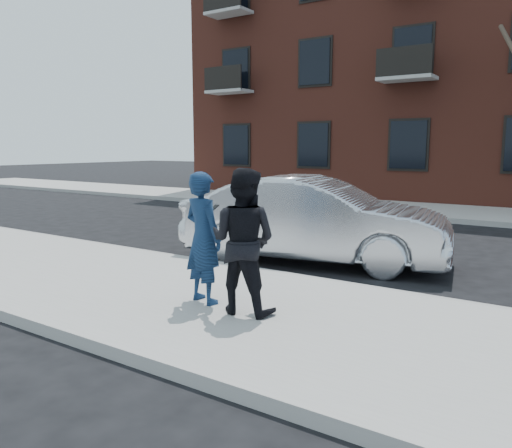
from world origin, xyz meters
The scene contains 9 objects.
ground centered at (0.00, 0.00, 0.00)m, with size 100.00×100.00×0.00m, color black.
near_sidewalk centered at (0.00, -0.25, 0.07)m, with size 50.00×3.50×0.15m, color #9C9A94.
near_curb centered at (0.00, 1.55, 0.07)m, with size 50.00×0.10×0.15m, color #999691.
far_sidewalk centered at (0.00, 11.25, 0.07)m, with size 50.00×3.50×0.15m, color #9C9A94.
far_curb centered at (0.00, 9.45, 0.07)m, with size 50.00×0.10×0.15m, color #999691.
apartment_building centered at (2.00, 18.00, 6.16)m, with size 24.30×10.30×12.30m.
silver_sedan centered at (1.39, 3.03, 0.80)m, with size 1.69×4.85×1.60m, color #B7BABF.
man_hoodie centered at (1.50, -0.33, 1.00)m, with size 0.69×0.56×1.69m.
man_peacoat centered at (2.15, -0.37, 1.03)m, with size 0.94×0.78×1.75m.
Camera 1 is at (5.51, -5.19, 2.15)m, focal length 35.00 mm.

